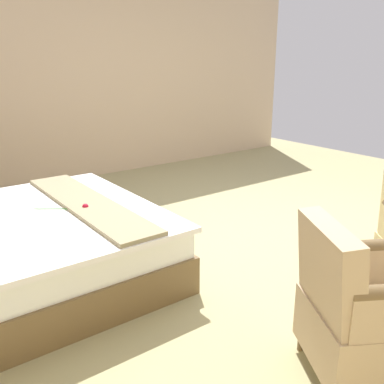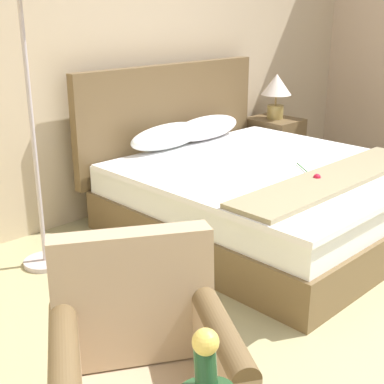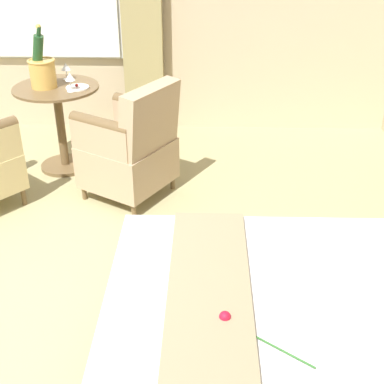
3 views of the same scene
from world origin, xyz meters
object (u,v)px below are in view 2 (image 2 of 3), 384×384
bedside_lamp (276,89)px  floor_lamp_brass (21,12)px  bed (257,191)px  nightstand (273,147)px

bedside_lamp → floor_lamp_brass: (-2.62, -0.16, 0.71)m
bed → bedside_lamp: bed is taller
nightstand → bed: bearing=-147.4°
nightstand → bedside_lamp: size_ratio=1.34×
bed → bedside_lamp: size_ratio=4.83×
bed → bedside_lamp: bearing=32.6°
bedside_lamp → floor_lamp_brass: 2.72m
bed → bedside_lamp: (1.18, 0.75, 0.55)m
bed → floor_lamp_brass: bearing=157.6°
bed → floor_lamp_brass: size_ratio=1.09×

